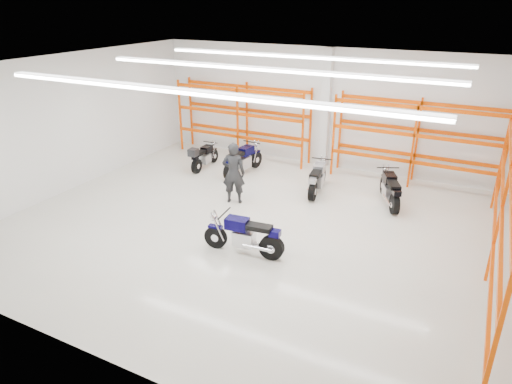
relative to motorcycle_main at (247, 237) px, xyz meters
The scene contains 11 objects.
ground 1.65m from the motorcycle_main, 108.85° to the left, with size 14.00×14.00×0.00m, color beige.
room_shell 3.20m from the motorcycle_main, 108.56° to the left, with size 14.02×12.02×4.51m.
motorcycle_main is the anchor object (origin of this frame).
motorcycle_back_a 6.63m from the motorcycle_main, 132.80° to the left, with size 0.62×1.96×1.01m.
motorcycle_back_b 5.80m from the motorcycle_main, 119.83° to the left, with size 0.78×2.27×1.12m.
motorcycle_back_c 4.63m from the motorcycle_main, 87.21° to the left, with size 0.71×2.14×1.05m.
motorcycle_back_d 5.44m from the motorcycle_main, 61.19° to the left, with size 1.07×2.03×1.06m.
standing_man 3.34m from the motorcycle_main, 125.23° to the left, with size 0.73×0.48×2.01m, color black.
structural_column 7.53m from the motorcycle_main, 93.97° to the left, with size 0.32×0.32×4.50m, color white.
pallet_racking_back_left 8.09m from the motorcycle_main, 119.29° to the left, with size 5.67×0.87×3.00m.
pallet_racking_back_right 7.65m from the motorcycle_main, 67.45° to the left, with size 5.67×0.87×3.00m.
Camera 1 is at (5.38, -10.52, 6.12)m, focal length 32.00 mm.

